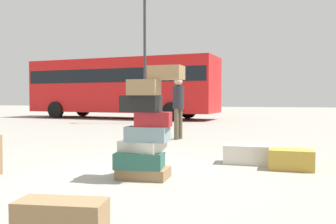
{
  "coord_description": "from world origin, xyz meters",
  "views": [
    {
      "loc": [
        1.87,
        -4.73,
        1.11
      ],
      "look_at": [
        0.21,
        1.19,
        0.86
      ],
      "focal_mm": 38.73,
      "sensor_mm": 36.0,
      "label": 1
    }
  ],
  "objects_px": {
    "suitcase_tan_foreground_near": "(291,160)",
    "person_bearded_onlooker": "(178,103)",
    "lamp_post": "(145,37)",
    "suitcase_brown_upright_blue": "(61,216)",
    "suitcase_cream_white_trunk": "(247,154)",
    "suitcase_tower": "(146,133)",
    "parked_bus": "(122,84)"
  },
  "relations": [
    {
      "from": "suitcase_tower",
      "to": "suitcase_brown_upright_blue",
      "type": "relative_size",
      "value": 2.08
    },
    {
      "from": "suitcase_cream_white_trunk",
      "to": "suitcase_tan_foreground_near",
      "type": "height_order",
      "value": "suitcase_cream_white_trunk"
    },
    {
      "from": "person_bearded_onlooker",
      "to": "lamp_post",
      "type": "bearing_deg",
      "value": -138.21
    },
    {
      "from": "suitcase_tower",
      "to": "parked_bus",
      "type": "xyz_separation_m",
      "value": [
        -6.08,
        13.54,
        1.21
      ]
    },
    {
      "from": "person_bearded_onlooker",
      "to": "lamp_post",
      "type": "relative_size",
      "value": 0.29
    },
    {
      "from": "suitcase_tan_foreground_near",
      "to": "suitcase_brown_upright_blue",
      "type": "bearing_deg",
      "value": -119.92
    },
    {
      "from": "suitcase_tan_foreground_near",
      "to": "lamp_post",
      "type": "distance_m",
      "value": 11.23
    },
    {
      "from": "lamp_post",
      "to": "suitcase_brown_upright_blue",
      "type": "bearing_deg",
      "value": -73.8
    },
    {
      "from": "suitcase_tan_foreground_near",
      "to": "parked_bus",
      "type": "distance_m",
      "value": 14.83
    },
    {
      "from": "suitcase_tower",
      "to": "parked_bus",
      "type": "bearing_deg",
      "value": 114.17
    },
    {
      "from": "suitcase_tower",
      "to": "suitcase_brown_upright_blue",
      "type": "bearing_deg",
      "value": -90.37
    },
    {
      "from": "suitcase_brown_upright_blue",
      "to": "lamp_post",
      "type": "xyz_separation_m",
      "value": [
        -3.58,
        12.33,
        3.61
      ]
    },
    {
      "from": "lamp_post",
      "to": "person_bearded_onlooker",
      "type": "bearing_deg",
      "value": -62.61
    },
    {
      "from": "suitcase_tan_foreground_near",
      "to": "person_bearded_onlooker",
      "type": "xyz_separation_m",
      "value": [
        -2.66,
        3.5,
        0.82
      ]
    },
    {
      "from": "suitcase_cream_white_trunk",
      "to": "lamp_post",
      "type": "xyz_separation_m",
      "value": [
        -4.87,
        8.73,
        3.58
      ]
    },
    {
      "from": "person_bearded_onlooker",
      "to": "parked_bus",
      "type": "relative_size",
      "value": 0.15
    },
    {
      "from": "suitcase_brown_upright_blue",
      "to": "lamp_post",
      "type": "bearing_deg",
      "value": 98.57
    },
    {
      "from": "suitcase_tower",
      "to": "lamp_post",
      "type": "relative_size",
      "value": 0.27
    },
    {
      "from": "suitcase_tower",
      "to": "suitcase_cream_white_trunk",
      "type": "relative_size",
      "value": 1.99
    },
    {
      "from": "suitcase_tan_foreground_near",
      "to": "lamp_post",
      "type": "relative_size",
      "value": 0.12
    },
    {
      "from": "parked_bus",
      "to": "lamp_post",
      "type": "relative_size",
      "value": 1.87
    },
    {
      "from": "person_bearded_onlooker",
      "to": "suitcase_brown_upright_blue",
      "type": "bearing_deg",
      "value": 20.28
    },
    {
      "from": "suitcase_tan_foreground_near",
      "to": "person_bearded_onlooker",
      "type": "relative_size",
      "value": 0.4
    },
    {
      "from": "suitcase_brown_upright_blue",
      "to": "parked_bus",
      "type": "relative_size",
      "value": 0.07
    },
    {
      "from": "suitcase_brown_upright_blue",
      "to": "lamp_post",
      "type": "height_order",
      "value": "lamp_post"
    },
    {
      "from": "lamp_post",
      "to": "suitcase_tan_foreground_near",
      "type": "bearing_deg",
      "value": -58.56
    },
    {
      "from": "suitcase_tower",
      "to": "suitcase_tan_foreground_near",
      "type": "distance_m",
      "value": 2.33
    },
    {
      "from": "suitcase_tan_foreground_near",
      "to": "suitcase_tower",
      "type": "bearing_deg",
      "value": -147.55
    },
    {
      "from": "parked_bus",
      "to": "suitcase_tan_foreground_near",
      "type": "bearing_deg",
      "value": -50.8
    },
    {
      "from": "suitcase_brown_upright_blue",
      "to": "suitcase_tower",
      "type": "bearing_deg",
      "value": 81.99
    },
    {
      "from": "suitcase_brown_upright_blue",
      "to": "parked_bus",
      "type": "bearing_deg",
      "value": 103.59
    },
    {
      "from": "suitcase_brown_upright_blue",
      "to": "suitcase_tan_foreground_near",
      "type": "height_order",
      "value": "suitcase_tan_foreground_near"
    }
  ]
}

